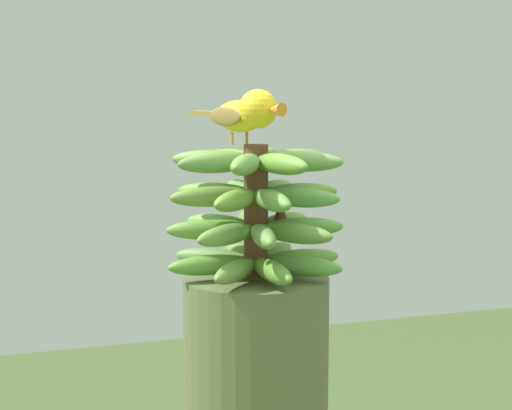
% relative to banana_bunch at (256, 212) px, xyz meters
% --- Properties ---
extents(banana_bunch, '(0.31, 0.31, 0.23)m').
position_rel_banana_bunch_xyz_m(banana_bunch, '(0.00, 0.00, 0.00)').
color(banana_bunch, brown).
rests_on(banana_bunch, banana_tree).
extents(perched_bird, '(0.11, 0.23, 0.09)m').
position_rel_banana_bunch_xyz_m(perched_bird, '(0.02, 0.00, 0.17)').
color(perched_bird, '#C68933').
rests_on(perched_bird, banana_bunch).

